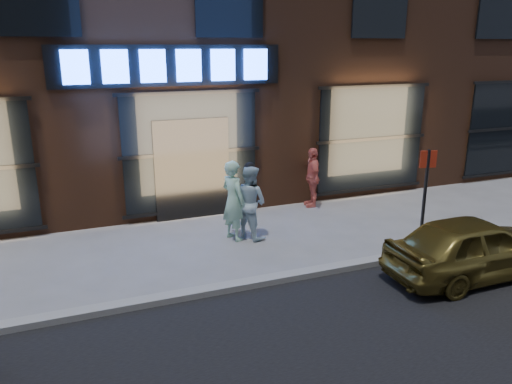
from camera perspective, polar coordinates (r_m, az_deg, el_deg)
ground at (r=8.84m, az=-0.63°, el=-10.75°), size 90.00×90.00×0.00m
curb at (r=8.81m, az=-0.63°, el=-10.40°), size 60.00×0.25×0.12m
storefront_building at (r=15.63m, az=-11.79°, el=20.21°), size 30.20×8.28×10.30m
man_bowtie at (r=10.60m, az=-2.62°, el=-0.97°), size 0.61×0.74×1.74m
man_cap at (r=10.70m, az=-0.71°, el=-1.13°), size 0.92×0.98×1.62m
passerby at (r=12.91m, az=6.45°, el=1.69°), size 0.59×0.97×1.54m
gold_sedan at (r=9.79m, az=23.71°, el=-5.77°), size 3.36×1.36×1.14m
sign_post at (r=10.35m, az=18.76°, el=0.07°), size 0.33×0.10×2.11m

